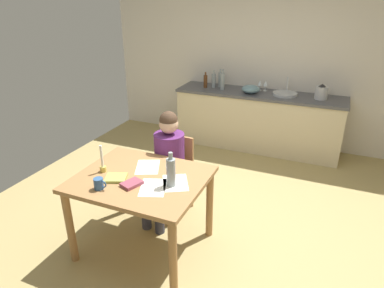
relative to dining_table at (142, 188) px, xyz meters
name	(u,v)px	position (x,y,z in m)	size (l,w,h in m)	color
ground_plane	(206,227)	(0.44, 0.54, -0.68)	(5.20, 5.20, 0.04)	tan
wall_back	(267,62)	(0.44, 3.14, 0.64)	(5.20, 0.12, 2.60)	silver
kitchen_counter	(257,120)	(0.44, 2.78, -0.21)	(2.54, 0.64, 0.90)	beige
dining_table	(142,188)	(0.00, 0.00, 0.00)	(1.14, 0.95, 0.78)	#9E7042
chair_at_table	(174,171)	(-0.03, 0.72, -0.18)	(0.42, 0.42, 0.86)	#9E7042
person_seated	(166,160)	(-0.04, 0.57, 0.02)	(0.34, 0.60, 1.19)	#592666
coffee_mug	(99,184)	(-0.22, -0.31, 0.17)	(0.12, 0.08, 0.10)	#33598C
candlestick	(103,164)	(-0.37, -0.04, 0.19)	(0.06, 0.06, 0.26)	gold
book_magazine	(116,178)	(-0.18, -0.12, 0.13)	(0.18, 0.16, 0.02)	#A9AD4E
book_cookery	(132,184)	(0.00, -0.15, 0.13)	(0.12, 0.17, 0.03)	#8C3F4F
paper_letter	(148,167)	(-0.04, 0.19, 0.12)	(0.21, 0.30, 0.00)	white
paper_bill	(175,183)	(0.33, 0.03, 0.12)	(0.21, 0.30, 0.00)	white
paper_envelope	(153,187)	(0.19, -0.12, 0.12)	(0.21, 0.30, 0.00)	white
wine_bottle_on_table	(171,172)	(0.31, -0.02, 0.25)	(0.08, 0.08, 0.31)	#8C999E
sink_unit	(285,94)	(0.81, 2.79, 0.26)	(0.36, 0.36, 0.24)	#B2B7BC
bottle_oil	(205,81)	(-0.44, 2.75, 0.34)	(0.06, 0.06, 0.25)	#593319
bottle_vinegar	(214,80)	(-0.32, 2.81, 0.36)	(0.06, 0.06, 0.27)	#8C999E
bottle_wine_red	(220,79)	(-0.23, 2.88, 0.36)	(0.06, 0.06, 0.29)	#8C999E
bottle_sauce	(222,81)	(-0.15, 2.73, 0.37)	(0.07, 0.07, 0.32)	#8C999E
mixing_bowl	(251,89)	(0.31, 2.71, 0.30)	(0.27, 0.27, 0.12)	#668C99
stovetop_kettle	(321,92)	(1.31, 2.78, 0.34)	(0.18, 0.18, 0.22)	#B7BABF
wine_glass_near_sink	(266,84)	(0.49, 2.93, 0.35)	(0.07, 0.07, 0.15)	silver
wine_glass_by_kettle	(260,83)	(0.40, 2.93, 0.35)	(0.07, 0.07, 0.15)	silver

